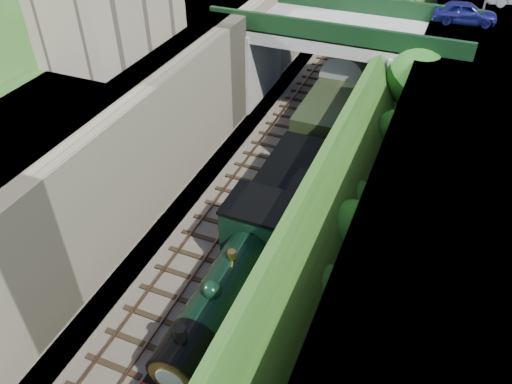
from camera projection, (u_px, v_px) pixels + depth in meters
trackbed at (311, 136)px, 32.86m from camera, size 10.00×90.00×0.20m
retaining_wall at (234, 74)px, 32.39m from camera, size 1.00×90.00×7.00m
street_plateau_left at (186, 65)px, 33.43m from camera, size 6.00×90.00×7.00m
street_plateau_right at (475, 124)px, 28.15m from camera, size 8.00×90.00×6.25m
embankment_slope at (391, 121)px, 29.39m from camera, size 4.65×90.00×6.36m
track_left at (282, 128)px, 33.37m from camera, size 2.50×90.00×0.20m
track_right at (329, 137)px, 32.41m from camera, size 2.50×90.00×0.20m
road_bridge at (347, 58)px, 33.01m from camera, size 16.00×6.40×7.25m
building_near at (112, 9)px, 25.82m from camera, size 4.00×8.00×4.00m
tree at (419, 79)px, 29.16m from camera, size 3.60×3.80×6.60m
car_blue at (465, 12)px, 31.54m from camera, size 4.11×2.08×1.34m
locomotive at (231, 285)px, 20.44m from camera, size 3.10×10.22×3.83m
tender at (290, 188)px, 25.95m from camera, size 2.70×6.00×3.05m
coach_front at (350, 81)px, 34.81m from camera, size 2.90×18.00×3.70m
coach_middle at (397, 1)px, 48.44m from camera, size 2.90×18.00×3.70m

